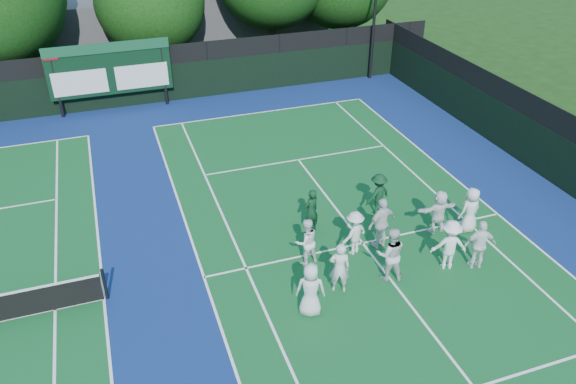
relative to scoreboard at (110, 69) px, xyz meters
name	(u,v)px	position (x,y,z in m)	size (l,w,h in m)	color
ground	(376,261)	(7.01, -15.59, -2.19)	(120.00, 120.00, 0.00)	#173B10
court_apron	(188,281)	(1.01, -14.59, -2.19)	(34.00, 32.00, 0.01)	navy
near_court	(363,243)	(7.01, -14.59, -2.18)	(11.05, 23.85, 0.01)	#125825
back_fence	(132,80)	(1.01, 0.41, -0.83)	(34.00, 0.08, 3.00)	black
scoreboard	(110,69)	(0.00, 0.00, 0.00)	(6.00, 0.21, 3.55)	black
clubhouse	(181,23)	(5.01, 8.41, -0.19)	(18.00, 6.00, 4.00)	#505055
tree_c	(153,4)	(2.91, 3.99, 2.09)	(5.95, 5.95, 7.41)	#311F0D
tennis_ball_1	(383,225)	(8.15, -13.86, -2.16)	(0.07, 0.07, 0.07)	yellow
tennis_ball_2	(481,232)	(11.21, -15.37, -2.16)	(0.07, 0.07, 0.07)	yellow
tennis_ball_3	(309,281)	(4.57, -15.87, -2.16)	(0.07, 0.07, 0.07)	yellow
tennis_ball_4	(315,198)	(6.53, -11.34, -2.16)	(0.07, 0.07, 0.07)	yellow
tennis_ball_5	(378,230)	(7.85, -14.10, -2.16)	(0.07, 0.07, 0.07)	yellow
player_front_0	(311,290)	(4.11, -17.13, -1.32)	(0.85, 0.55, 1.73)	silver
player_front_1	(339,268)	(5.27, -16.51, -1.33)	(0.63, 0.41, 1.73)	silver
player_front_2	(390,254)	(6.98, -16.46, -1.27)	(0.90, 0.70, 1.84)	silver
player_front_3	(449,245)	(8.99, -16.60, -1.32)	(1.13, 0.65, 1.74)	white
player_front_4	(480,245)	(9.89, -16.90, -1.32)	(1.02, 0.42, 1.74)	white
player_back_0	(306,242)	(4.83, -14.89, -1.38)	(0.79, 0.62, 1.63)	white
player_back_1	(354,233)	(6.49, -14.93, -1.40)	(1.02, 0.59, 1.58)	white
player_back_2	(382,223)	(7.49, -14.89, -1.26)	(1.09, 0.45, 1.86)	silver
player_back_3	(439,211)	(9.77, -14.75, -1.38)	(1.50, 0.48, 1.62)	white
player_back_4	(470,210)	(10.82, -15.06, -1.35)	(0.82, 0.53, 1.68)	white
coach_left	(311,211)	(5.60, -13.32, -1.35)	(0.61, 0.40, 1.68)	#0D321A
coach_right	(378,194)	(8.32, -13.03, -1.38)	(1.04, 0.60, 1.61)	#0E361C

